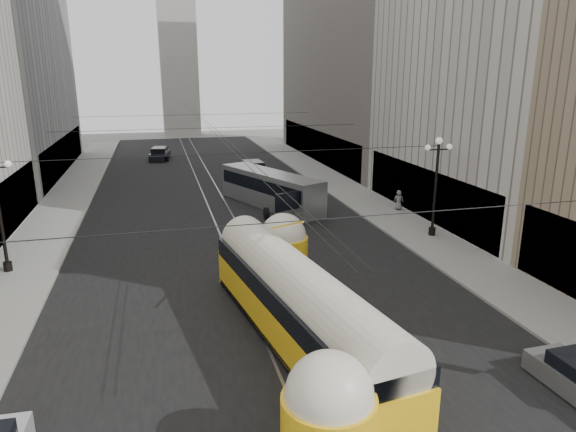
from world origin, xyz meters
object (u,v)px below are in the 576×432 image
pedestrian_sidewalk_right (399,200)px  pedestrian_crossing_b (344,382)px  streetcar (299,303)px  city_bus (271,188)px

pedestrian_sidewalk_right → pedestrian_crossing_b: bearing=81.8°
pedestrian_crossing_b → pedestrian_sidewalk_right: bearing=173.3°
streetcar → city_bus: bearing=80.4°
city_bus → pedestrian_crossing_b: size_ratio=6.19×
pedestrian_sidewalk_right → city_bus: bearing=-1.3°
streetcar → city_bus: 21.63m
city_bus → pedestrian_crossing_b: (-3.30, -25.57, -0.61)m
pedestrian_crossing_b → pedestrian_sidewalk_right: 24.98m
streetcar → pedestrian_crossing_b: 4.34m
streetcar → pedestrian_crossing_b: bearing=-85.6°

